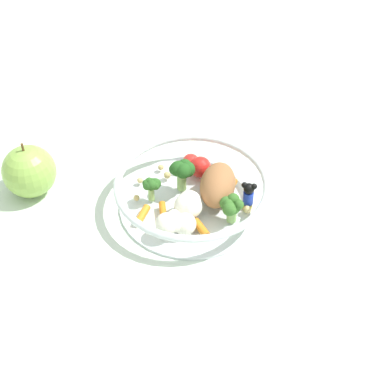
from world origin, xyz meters
name	(u,v)px	position (x,y,z in m)	size (l,w,h in m)	color
ground_plane	(195,194)	(0.00, 0.00, 0.00)	(2.40, 2.40, 0.00)	silver
food_container	(195,192)	(0.02, -0.01, 0.03)	(0.22, 0.22, 0.06)	white
loose_apple	(29,171)	(-0.10, -0.22, 0.04)	(0.08, 0.08, 0.09)	#8CB74C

